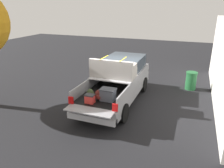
% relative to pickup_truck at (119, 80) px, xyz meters
% --- Properties ---
extents(ground_plane, '(40.00, 40.00, 0.00)m').
position_rel_pickup_truck_xyz_m(ground_plane, '(-0.38, 0.00, -0.98)').
color(ground_plane, black).
extents(pickup_truck, '(6.05, 2.06, 2.23)m').
position_rel_pickup_truck_xyz_m(pickup_truck, '(0.00, 0.00, 0.00)').
color(pickup_truck, gray).
rests_on(pickup_truck, ground_plane).
extents(building_facade, '(9.81, 0.36, 3.75)m').
position_rel_pickup_truck_xyz_m(building_facade, '(1.46, -4.52, 0.90)').
color(building_facade, silver).
rests_on(building_facade, ground_plane).
extents(trash_can, '(0.60, 0.60, 0.98)m').
position_rel_pickup_truck_xyz_m(trash_can, '(2.59, -3.25, -0.48)').
color(trash_can, '#1E592D').
rests_on(trash_can, ground_plane).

